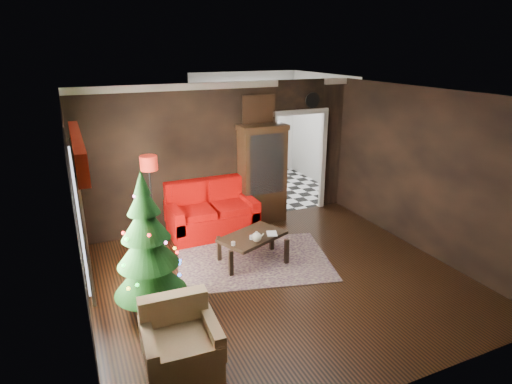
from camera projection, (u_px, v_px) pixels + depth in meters
name	position (u px, v px, depth m)	size (l,w,h in m)	color
floor	(280.00, 279.00, 6.66)	(5.50, 5.50, 0.00)	black
ceiling	(283.00, 96.00, 5.75)	(5.50, 5.50, 0.00)	white
wall_back	(223.00, 156.00, 8.36)	(5.50, 5.50, 0.00)	black
wall_front	(403.00, 273.00, 4.04)	(5.50, 5.50, 0.00)	black
wall_left	(78.00, 225.00, 5.14)	(5.50, 5.50, 0.00)	black
wall_right	(426.00, 172.00, 7.26)	(5.50, 5.50, 0.00)	black
doorway	(298.00, 164.00, 9.13)	(1.10, 0.10, 2.10)	silver
left_window	(80.00, 215.00, 5.31)	(0.05, 1.60, 1.40)	white
valance	(78.00, 149.00, 5.08)	(0.12, 2.10, 0.35)	maroon
kitchen_floor	(267.00, 190.00, 10.77)	(3.00, 3.00, 0.00)	white
kitchen_window	(245.00, 114.00, 11.47)	(0.70, 0.06, 0.70)	white
rug	(254.00, 260.00, 7.23)	(2.50, 1.82, 0.01)	#3A2632
loveseat	(212.00, 209.00, 8.11)	(1.70, 0.90, 1.00)	maroon
curio_cabinet	(262.00, 176.00, 8.60)	(0.90, 0.45, 1.90)	black
floor_lamp	(152.00, 208.00, 7.25)	(0.31, 0.31, 1.82)	black
christmas_tree	(147.00, 243.00, 5.47)	(0.95, 0.95, 1.81)	black
armchair	(181.00, 341.00, 4.55)	(0.80, 0.80, 0.81)	#9E7F59
coffee_table	(253.00, 248.00, 7.10)	(1.07, 0.64, 0.48)	black
teapot	(257.00, 237.00, 6.76)	(0.18, 0.18, 0.17)	silver
cup_a	(233.00, 244.00, 6.66)	(0.07, 0.07, 0.06)	silver
cup_b	(252.00, 237.00, 6.87)	(0.07, 0.07, 0.06)	silver
book	(267.00, 228.00, 7.01)	(0.16, 0.02, 0.23)	gray
wall_clock	(312.00, 100.00, 8.75)	(0.32, 0.32, 0.06)	silver
painting	(259.00, 110.00, 8.34)	(0.62, 0.05, 0.52)	tan
kitchen_counter	(249.00, 161.00, 11.66)	(1.80, 0.60, 0.90)	silver
kitchen_table	(262.00, 180.00, 10.27)	(0.70, 0.70, 0.75)	brown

